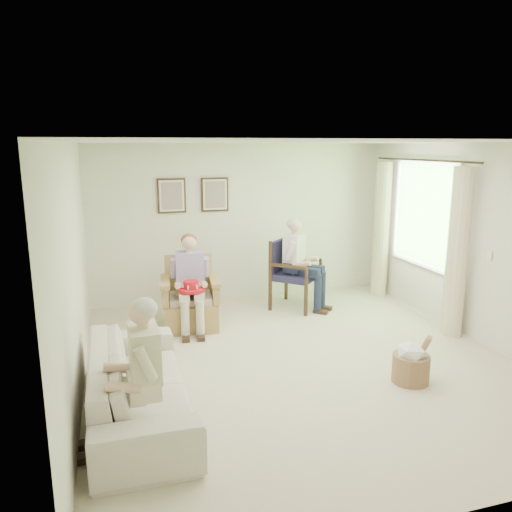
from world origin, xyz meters
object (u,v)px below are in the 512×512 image
object	(u,v)px
person_dark	(298,257)
red_hat	(191,287)
person_sofa	(141,367)
wicker_armchair	(190,305)
wood_armchair	(294,270)
sofa	(139,383)
hatbox	(411,362)
person_wicker	(191,276)

from	to	relation	value
person_dark	red_hat	xyz separation A→B (m)	(-1.79, -0.62, -0.17)
person_sofa	red_hat	size ratio (longest dim) A/B	3.54
wicker_armchair	wood_armchair	xyz separation A→B (m)	(1.76, 0.46, 0.28)
person_dark	red_hat	distance (m)	1.91
sofa	hatbox	size ratio (longest dim) A/B	3.83
sofa	wicker_armchair	bearing A→B (deg)	-20.69
wood_armchair	hatbox	size ratio (longest dim) A/B	1.83
wood_armchair	sofa	size ratio (longest dim) A/B	0.48
person_sofa	person_dark	bearing A→B (deg)	138.11
wood_armchair	wicker_armchair	bearing A→B (deg)	147.77
person_sofa	hatbox	size ratio (longest dim) A/B	2.20
person_wicker	person_dark	world-z (taller)	person_dark
sofa	person_sofa	distance (m)	0.70
wicker_armchair	red_hat	bearing A→B (deg)	-88.49
person_wicker	red_hat	size ratio (longest dim) A/B	3.62
person_wicker	person_dark	size ratio (longest dim) A/B	0.93
wood_armchair	person_sofa	xyz separation A→B (m)	(-2.63, -3.32, 0.16)
person_wicker	hatbox	distance (m)	3.13
sofa	hatbox	xyz separation A→B (m)	(2.92, -0.14, -0.10)
sofa	red_hat	world-z (taller)	red_hat
person_dark	hatbox	size ratio (longest dim) A/B	2.40
wicker_armchair	wood_armchair	size ratio (longest dim) A/B	0.93
person_dark	hatbox	bearing A→B (deg)	-130.89
wicker_armchair	person_sofa	bearing A→B (deg)	-100.49
sofa	hatbox	bearing A→B (deg)	-92.74
person_sofa	red_hat	world-z (taller)	person_sofa
sofa	red_hat	xyz separation A→B (m)	(0.84, 1.96, 0.35)
person_wicker	wicker_armchair	bearing A→B (deg)	96.40
person_sofa	red_hat	distance (m)	2.65
wicker_armchair	sofa	bearing A→B (deg)	-104.29
sofa	red_hat	size ratio (longest dim) A/B	6.16
wood_armchair	sofa	bearing A→B (deg)	179.43
person_dark	person_wicker	bearing A→B (deg)	146.39
wood_armchair	person_sofa	bearing A→B (deg)	-175.35
wood_armchair	person_wicker	bearing A→B (deg)	151.74
wicker_armchair	hatbox	world-z (taller)	wicker_armchair
wood_armchair	red_hat	bearing A→B (deg)	157.16
wicker_armchair	sofa	world-z (taller)	wicker_armchair
person_wicker	red_hat	xyz separation A→B (m)	(-0.03, -0.21, -0.10)
red_hat	hatbox	bearing A→B (deg)	-45.22
person_dark	wicker_armchair	bearing A→B (deg)	142.22
wood_armchair	person_wicker	distance (m)	1.87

